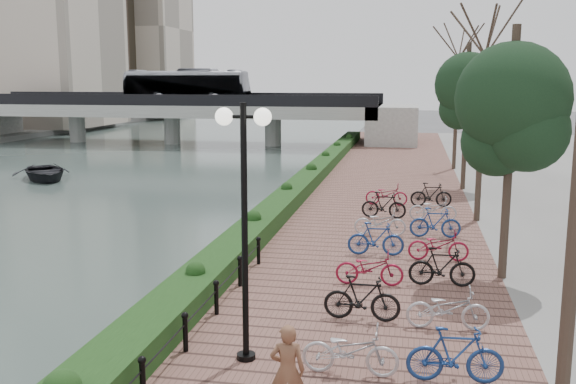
# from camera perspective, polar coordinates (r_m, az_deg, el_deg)

# --- Properties ---
(river_water) EXTENTS (30.00, 130.00, 0.02)m
(river_water) POSITION_cam_1_polar(r_m,az_deg,el_deg) (39.31, -20.71, 1.13)
(river_water) COLOR #4B5E58
(river_water) RESTS_ON ground
(promenade) EXTENTS (8.00, 75.00, 0.50)m
(promenade) POSITION_cam_1_polar(r_m,az_deg,el_deg) (26.15, 7.32, -1.99)
(promenade) COLOR brown
(promenade) RESTS_ON ground
(hedge) EXTENTS (1.10, 56.00, 0.60)m
(hedge) POSITION_cam_1_polar(r_m,az_deg,el_deg) (28.89, 0.93, 0.35)
(hedge) COLOR #173412
(hedge) RESTS_ON promenade
(chain_fence) EXTENTS (0.10, 14.10, 0.70)m
(chain_fence) POSITION_cam_1_polar(r_m,az_deg,el_deg) (11.89, -10.80, -14.11)
(chain_fence) COLOR black
(chain_fence) RESTS_ON promenade
(lamppost) EXTENTS (1.02, 0.32, 4.77)m
(lamppost) POSITION_cam_1_polar(r_m,az_deg,el_deg) (11.44, -3.94, 1.33)
(lamppost) COLOR black
(lamppost) RESTS_ON promenade
(pedestrian) EXTENTS (0.59, 0.43, 1.50)m
(pedestrian) POSITION_cam_1_polar(r_m,az_deg,el_deg) (10.24, -0.04, -15.59)
(pedestrian) COLOR brown
(pedestrian) RESTS_ON promenade
(bicycle_parking) EXTENTS (2.40, 17.32, 1.00)m
(bicycle_parking) POSITION_cam_1_polar(r_m,az_deg,el_deg) (19.06, 10.47, -4.40)
(bicycle_parking) COLOR #BCBCC1
(bicycle_parking) RESTS_ON promenade
(street_trees) EXTENTS (3.20, 37.12, 6.80)m
(street_trees) POSITION_cam_1_polar(r_m,az_deg,el_deg) (20.96, 17.67, 4.14)
(street_trees) COLOR #34291F
(street_trees) RESTS_ON promenade
(bridge) EXTENTS (36.00, 10.77, 6.50)m
(bridge) POSITION_cam_1_polar(r_m,az_deg,el_deg) (56.81, -10.04, 7.60)
(bridge) COLOR gray
(bridge) RESTS_ON ground
(boat) EXTENTS (5.26, 5.45, 0.92)m
(boat) POSITION_cam_1_polar(r_m,az_deg,el_deg) (38.66, -20.85, 1.69)
(boat) COLOR black
(boat) RESTS_ON river_water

